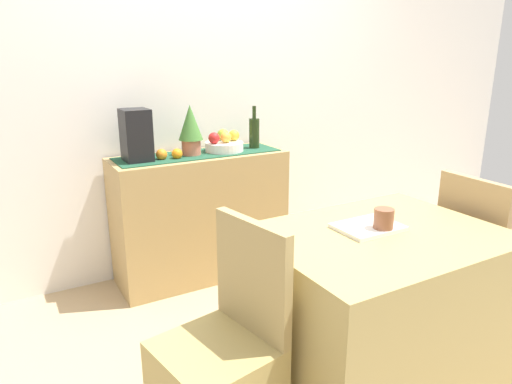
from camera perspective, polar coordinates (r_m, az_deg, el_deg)
ground_plane at (r=2.71m, az=4.78°, el=-16.99°), size 6.40×6.40×0.02m
room_wall_rear at (r=3.30m, az=-6.67°, el=14.13°), size 6.40×0.06×2.70m
sideboard_console at (r=3.17m, az=-6.78°, el=-2.99°), size 1.15×0.42×0.86m
table_runner at (r=3.06m, az=-7.05°, el=4.64°), size 1.08×0.32×0.01m
fruit_bowl at (r=3.13m, az=-3.92°, el=5.60°), size 0.26×0.26×0.06m
apple_upper at (r=3.18m, az=-4.09°, el=7.04°), size 0.08×0.08×0.08m
apple_front at (r=3.17m, az=-2.74°, el=6.98°), size 0.07×0.07×0.07m
apple_left at (r=3.09m, az=-3.73°, el=6.72°), size 0.07×0.07×0.07m
apple_right at (r=3.06m, az=-5.19°, el=6.62°), size 0.08×0.08×0.08m
wine_bottle at (r=3.22m, az=-0.22°, el=7.33°), size 0.07×0.07×0.29m
coffee_maker at (r=2.90m, az=-14.54°, el=6.74°), size 0.16×0.18×0.32m
potted_plant at (r=3.01m, az=-8.07°, el=7.81°), size 0.16×0.16×0.33m
orange_loose_mid at (r=2.93m, az=-11.55°, el=4.55°), size 0.07×0.07×0.07m
orange_loose_near_bowl at (r=2.94m, az=-9.69°, el=4.65°), size 0.07×0.07×0.07m
dining_table at (r=2.24m, az=14.48°, el=-13.71°), size 1.05×0.80×0.74m
open_book at (r=2.11m, az=13.62°, el=-4.21°), size 0.28×0.21×0.02m
coffee_cup at (r=2.08m, az=15.43°, el=-3.40°), size 0.09×0.09×0.11m
chair_by_corner at (r=2.85m, az=26.01°, el=-10.53°), size 0.41×0.41×0.90m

